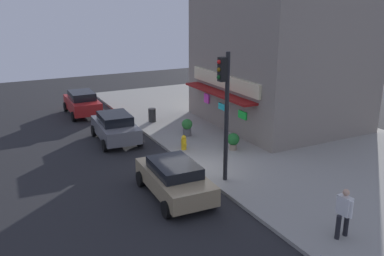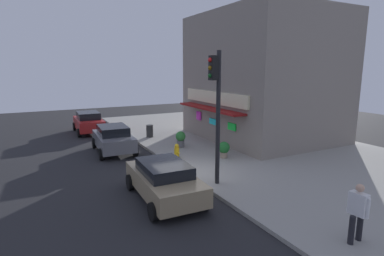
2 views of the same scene
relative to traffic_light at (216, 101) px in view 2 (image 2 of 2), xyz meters
The scene contains 12 objects.
ground_plane 3.99m from the traffic_light, 161.56° to the right, with size 54.50×54.50×0.00m, color #232326.
sidewalk 7.01m from the traffic_light, 105.39° to the left, with size 36.33×12.75×0.15m, color gray.
corner_building 9.85m from the traffic_light, 129.00° to the left, with size 9.18×8.50×8.28m.
traffic_light is the anchor object (origin of this frame).
fire_hydrant 5.20m from the traffic_light, behind, with size 0.52×0.28×0.77m.
trash_can 10.17m from the traffic_light, behind, with size 0.47×0.47×0.85m, color #2D2D2D.
pedestrian 6.22m from the traffic_light, 10.92° to the left, with size 0.63×0.55×1.70m.
potted_plant_by_doorway 4.85m from the traffic_light, 140.87° to the left, with size 0.63×0.63×0.88m.
potted_plant_by_window 6.95m from the traffic_light, 167.41° to the left, with size 0.60×0.60×0.97m.
parked_car_tan 3.70m from the traffic_light, 86.48° to the right, with size 4.26×2.22×1.45m.
parked_car_grey 8.34m from the traffic_light, 162.31° to the right, with size 4.10×2.27×1.56m.
parked_car_red 14.48m from the traffic_light, 169.07° to the right, with size 4.03×2.08×1.59m.
Camera 2 is at (12.01, -6.05, 4.91)m, focal length 28.93 mm.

